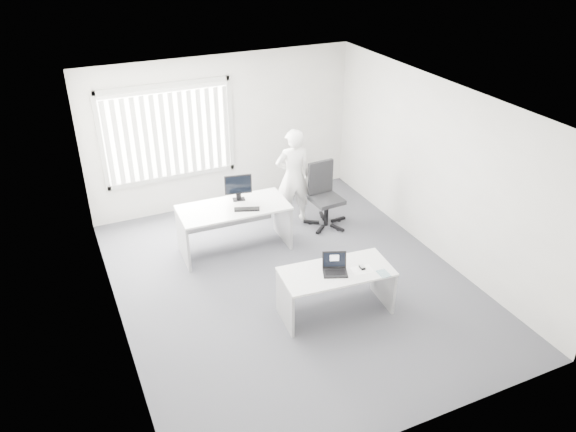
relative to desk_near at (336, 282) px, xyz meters
name	(u,v)px	position (x,y,z in m)	size (l,w,h in m)	color
ground	(291,282)	(-0.26, 0.88, -0.50)	(6.00, 6.00, 0.00)	#54555C
wall_back	(223,132)	(-0.26, 3.88, 0.90)	(5.00, 0.02, 2.80)	silver
wall_front	(422,329)	(-0.26, -2.12, 0.90)	(5.00, 0.02, 2.80)	silver
wall_left	(108,239)	(-2.76, 0.88, 0.90)	(0.02, 6.00, 2.80)	silver
wall_right	(437,170)	(2.24, 0.88, 0.90)	(0.02, 6.00, 2.80)	silver
ceiling	(292,103)	(-0.26, 0.88, 2.30)	(5.00, 6.00, 0.02)	white
window	(168,133)	(-1.26, 3.84, 1.05)	(2.32, 0.06, 1.76)	#B4B5B0
blinds	(169,136)	(-1.26, 3.78, 1.02)	(2.20, 0.10, 1.50)	white
desk_near	(336,282)	(0.00, 0.00, 0.00)	(1.57, 0.84, 0.69)	white
desk_far	(234,219)	(-0.71, 2.14, 0.08)	(1.78, 0.88, 0.80)	white
office_chair	(325,206)	(1.03, 2.29, -0.14)	(0.70, 0.70, 1.15)	black
person	(293,176)	(0.58, 2.65, 0.37)	(0.64, 0.42, 1.74)	white
laptop	(335,266)	(-0.05, -0.05, 0.32)	(0.32, 0.29, 0.25)	black
paper_sheet	(362,270)	(0.33, -0.12, 0.19)	(0.28, 0.20, 0.00)	white
mouse	(362,267)	(0.34, -0.09, 0.21)	(0.06, 0.10, 0.04)	silver
booklet	(384,273)	(0.53, -0.32, 0.20)	(0.13, 0.19, 0.01)	silver
keyboard	(247,209)	(-0.55, 1.95, 0.31)	(0.40, 0.13, 0.02)	black
monitor	(238,187)	(-0.54, 2.33, 0.52)	(0.44, 0.13, 0.44)	black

